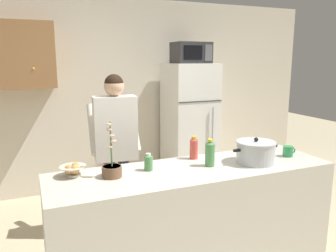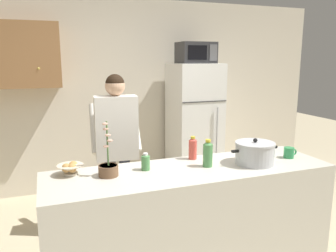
{
  "view_description": "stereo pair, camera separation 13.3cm",
  "coord_description": "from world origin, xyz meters",
  "px_view_note": "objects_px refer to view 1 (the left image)",
  "views": [
    {
      "loc": [
        -1.2,
        -2.33,
        1.79
      ],
      "look_at": [
        0.0,
        0.55,
        1.17
      ],
      "focal_mm": 35.95,
      "sensor_mm": 36.0,
      "label": 1
    },
    {
      "loc": [
        -1.08,
        -2.37,
        1.79
      ],
      "look_at": [
        0.0,
        0.55,
        1.17
      ],
      "focal_mm": 35.95,
      "sensor_mm": 36.0,
      "label": 2
    }
  ],
  "objects_px": {
    "person_near_pot": "(115,137)",
    "coffee_mug": "(288,151)",
    "bread_bowl": "(73,170)",
    "bottle_mid_counter": "(148,162)",
    "potted_orchid": "(112,168)",
    "refrigerator": "(189,126)",
    "microwave": "(191,53)",
    "bottle_near_edge": "(210,153)",
    "bottle_far_corner": "(194,148)",
    "cooking_pot": "(256,152)"
  },
  "relations": [
    {
      "from": "refrigerator",
      "to": "coffee_mug",
      "type": "height_order",
      "value": "refrigerator"
    },
    {
      "from": "person_near_pot",
      "to": "bottle_mid_counter",
      "type": "height_order",
      "value": "person_near_pot"
    },
    {
      "from": "bottle_mid_counter",
      "to": "bottle_far_corner",
      "type": "bearing_deg",
      "value": 16.91
    },
    {
      "from": "microwave",
      "to": "coffee_mug",
      "type": "relative_size",
      "value": 3.66
    },
    {
      "from": "cooking_pot",
      "to": "bottle_near_edge",
      "type": "distance_m",
      "value": 0.41
    },
    {
      "from": "refrigerator",
      "to": "microwave",
      "type": "height_order",
      "value": "microwave"
    },
    {
      "from": "refrigerator",
      "to": "person_near_pot",
      "type": "xyz_separation_m",
      "value": [
        -1.3,
        -0.96,
        0.16
      ]
    },
    {
      "from": "bottle_mid_counter",
      "to": "coffee_mug",
      "type": "bearing_deg",
      "value": -5.26
    },
    {
      "from": "coffee_mug",
      "to": "bread_bowl",
      "type": "height_order",
      "value": "bread_bowl"
    },
    {
      "from": "bottle_far_corner",
      "to": "bottle_near_edge",
      "type": "bearing_deg",
      "value": -83.25
    },
    {
      "from": "refrigerator",
      "to": "bottle_near_edge",
      "type": "xyz_separation_m",
      "value": [
        -0.72,
        -1.84,
        0.16
      ]
    },
    {
      "from": "person_near_pot",
      "to": "bottle_near_edge",
      "type": "bearing_deg",
      "value": -56.83
    },
    {
      "from": "person_near_pot",
      "to": "coffee_mug",
      "type": "xyz_separation_m",
      "value": [
        1.38,
        -0.91,
        -0.06
      ]
    },
    {
      "from": "coffee_mug",
      "to": "bottle_far_corner",
      "type": "distance_m",
      "value": 0.87
    },
    {
      "from": "bread_bowl",
      "to": "potted_orchid",
      "type": "bearing_deg",
      "value": -24.78
    },
    {
      "from": "person_near_pot",
      "to": "bread_bowl",
      "type": "bearing_deg",
      "value": -125.54
    },
    {
      "from": "bread_bowl",
      "to": "bottle_far_corner",
      "type": "distance_m",
      "value": 1.05
    },
    {
      "from": "bread_bowl",
      "to": "potted_orchid",
      "type": "distance_m",
      "value": 0.3
    },
    {
      "from": "coffee_mug",
      "to": "bottle_far_corner",
      "type": "bearing_deg",
      "value": 162.24
    },
    {
      "from": "bread_bowl",
      "to": "potted_orchid",
      "type": "height_order",
      "value": "potted_orchid"
    },
    {
      "from": "cooking_pot",
      "to": "potted_orchid",
      "type": "relative_size",
      "value": 1.05
    },
    {
      "from": "refrigerator",
      "to": "bread_bowl",
      "type": "relative_size",
      "value": 8.69
    },
    {
      "from": "bottle_near_edge",
      "to": "bottle_mid_counter",
      "type": "height_order",
      "value": "bottle_near_edge"
    },
    {
      "from": "cooking_pot",
      "to": "bottle_near_edge",
      "type": "relative_size",
      "value": 1.93
    },
    {
      "from": "bread_bowl",
      "to": "bottle_near_edge",
      "type": "bearing_deg",
      "value": -9.3
    },
    {
      "from": "potted_orchid",
      "to": "bread_bowl",
      "type": "bearing_deg",
      "value": 155.22
    },
    {
      "from": "bottle_mid_counter",
      "to": "potted_orchid",
      "type": "relative_size",
      "value": 0.33
    },
    {
      "from": "bread_bowl",
      "to": "bottle_near_edge",
      "type": "relative_size",
      "value": 0.87
    },
    {
      "from": "refrigerator",
      "to": "bottle_mid_counter",
      "type": "distance_m",
      "value": 2.14
    },
    {
      "from": "bread_bowl",
      "to": "coffee_mug",
      "type": "bearing_deg",
      "value": -6.25
    },
    {
      "from": "person_near_pot",
      "to": "bottle_far_corner",
      "type": "xyz_separation_m",
      "value": [
        0.55,
        -0.64,
        -0.01
      ]
    },
    {
      "from": "person_near_pot",
      "to": "bottle_mid_counter",
      "type": "relative_size",
      "value": 11.79
    },
    {
      "from": "coffee_mug",
      "to": "bottle_near_edge",
      "type": "height_order",
      "value": "bottle_near_edge"
    },
    {
      "from": "microwave",
      "to": "bottle_far_corner",
      "type": "distance_m",
      "value": 1.95
    },
    {
      "from": "bottle_mid_counter",
      "to": "microwave",
      "type": "bearing_deg",
      "value": 54.58
    },
    {
      "from": "coffee_mug",
      "to": "bottle_mid_counter",
      "type": "relative_size",
      "value": 0.94
    },
    {
      "from": "person_near_pot",
      "to": "bread_bowl",
      "type": "distance_m",
      "value": 0.87
    },
    {
      "from": "person_near_pot",
      "to": "bottle_near_edge",
      "type": "distance_m",
      "value": 1.05
    },
    {
      "from": "person_near_pot",
      "to": "bottle_far_corner",
      "type": "bearing_deg",
      "value": -49.64
    },
    {
      "from": "microwave",
      "to": "bottle_far_corner",
      "type": "relative_size",
      "value": 2.32
    },
    {
      "from": "bottle_far_corner",
      "to": "person_near_pot",
      "type": "bearing_deg",
      "value": 130.36
    },
    {
      "from": "cooking_pot",
      "to": "potted_orchid",
      "type": "height_order",
      "value": "potted_orchid"
    },
    {
      "from": "microwave",
      "to": "cooking_pot",
      "type": "height_order",
      "value": "microwave"
    },
    {
      "from": "bottle_far_corner",
      "to": "potted_orchid",
      "type": "distance_m",
      "value": 0.8
    },
    {
      "from": "bottle_near_edge",
      "to": "potted_orchid",
      "type": "distance_m",
      "value": 0.81
    },
    {
      "from": "person_near_pot",
      "to": "potted_orchid",
      "type": "relative_size",
      "value": 3.9
    },
    {
      "from": "microwave",
      "to": "bottle_near_edge",
      "type": "height_order",
      "value": "microwave"
    },
    {
      "from": "refrigerator",
      "to": "bottle_mid_counter",
      "type": "relative_size",
      "value": 12.38
    },
    {
      "from": "refrigerator",
      "to": "bread_bowl",
      "type": "bearing_deg",
      "value": -137.27
    },
    {
      "from": "microwave",
      "to": "cooking_pot",
      "type": "relative_size",
      "value": 1.08
    }
  ]
}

